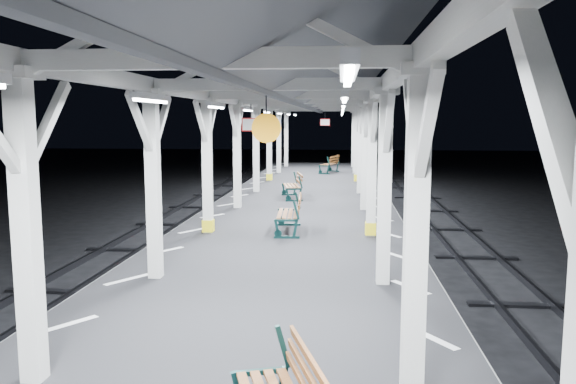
# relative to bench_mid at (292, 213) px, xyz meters

# --- Properties ---
(ground) EXTENTS (120.00, 120.00, 0.00)m
(ground) POSITION_rel_bench_mid_xyz_m (-0.06, -2.31, -1.49)
(ground) COLOR black
(ground) RESTS_ON ground
(platform) EXTENTS (6.00, 50.00, 1.00)m
(platform) POSITION_rel_bench_mid_xyz_m (-0.06, -2.31, -0.99)
(platform) COLOR black
(platform) RESTS_ON ground
(hazard_stripes_left) EXTENTS (1.00, 48.00, 0.01)m
(hazard_stripes_left) POSITION_rel_bench_mid_xyz_m (-2.51, -2.31, -0.48)
(hazard_stripes_left) COLOR silver
(hazard_stripes_left) RESTS_ON platform
(hazard_stripes_right) EXTENTS (1.00, 48.00, 0.01)m
(hazard_stripes_right) POSITION_rel_bench_mid_xyz_m (2.39, -2.31, -0.48)
(hazard_stripes_right) COLOR silver
(hazard_stripes_right) RESTS_ON platform
(track_left) EXTENTS (2.20, 60.00, 0.16)m
(track_left) POSITION_rel_bench_mid_xyz_m (-5.06, -2.31, -1.41)
(track_left) COLOR #2D2D33
(track_left) RESTS_ON ground
(track_right) EXTENTS (2.20, 60.00, 0.16)m
(track_right) POSITION_rel_bench_mid_xyz_m (4.94, -2.31, -1.41)
(track_right) COLOR #2D2D33
(track_right) RESTS_ON ground
(canopy) EXTENTS (5.40, 49.00, 4.65)m
(canopy) POSITION_rel_bench_mid_xyz_m (-0.06, -2.32, 3.08)
(canopy) COLOR silver
(canopy) RESTS_ON platform
(bench_mid) EXTENTS (0.73, 1.72, 0.91)m
(bench_mid) POSITION_rel_bench_mid_xyz_m (0.00, 0.00, 0.00)
(bench_mid) COLOR black
(bench_mid) RESTS_ON platform
(bench_far) EXTENTS (0.91, 1.73, 0.89)m
(bench_far) POSITION_rel_bench_mid_xyz_m (-0.44, 6.05, -0.01)
(bench_far) COLOR black
(bench_far) RESTS_ON platform
(bench_extra) EXTENTS (1.09, 1.81, 0.92)m
(bench_extra) POSITION_rel_bench_mid_xyz_m (0.69, 15.81, 0.00)
(bench_extra) COLOR black
(bench_extra) RESTS_ON platform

